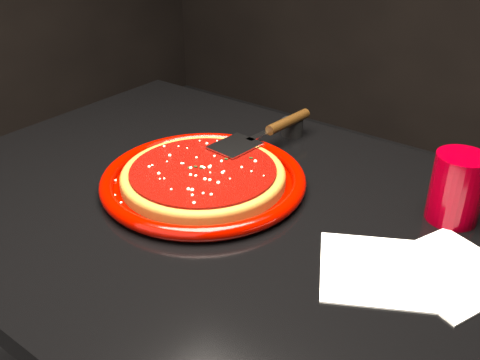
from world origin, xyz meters
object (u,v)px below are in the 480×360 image
at_px(cup, 457,188).
at_px(pizza_server, 264,131).
at_px(plate, 203,180).
at_px(ramekin, 292,127).

bearing_deg(cup, pizza_server, 177.40).
relative_size(plate, cup, 3.21).
relative_size(plate, pizza_server, 1.21).
distance_m(pizza_server, cup, 0.39).
distance_m(plate, cup, 0.43).
height_order(plate, pizza_server, pizza_server).
relative_size(cup, ramekin, 2.48).
bearing_deg(pizza_server, cup, 2.25).
xyz_separation_m(plate, pizza_server, (0.01, 0.18, 0.03)).
relative_size(pizza_server, ramekin, 6.59).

